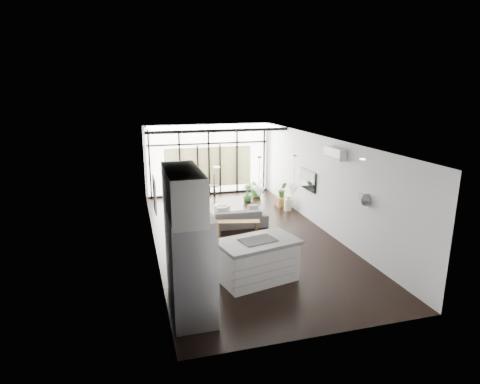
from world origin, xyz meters
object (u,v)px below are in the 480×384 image
milk_can (288,203)px  sofa (237,215)px  fridge (192,269)px  pouf (222,211)px  island (258,260)px  tv (308,180)px  console_bench (238,228)px

milk_can → sofa: bearing=-153.2°
fridge → pouf: fridge is taller
island → pouf: 4.56m
island → pouf: island is taller
tv → milk_can: bearing=104.3°
island → fridge: fridge is taller
island → sofa: island is taller
island → milk_can: 5.39m
fridge → pouf: 6.05m
sofa → milk_can: size_ratio=3.56×
fridge → sofa: fridge is taller
pouf → tv: (2.65, -0.83, 1.08)m
sofa → island: bearing=85.7°
fridge → console_bench: (1.96, 4.05, -0.80)m
sofa → milk_can: bearing=-149.9°
console_bench → tv: bearing=31.3°
sofa → pouf: bearing=-72.2°
sofa → tv: tv is taller
island → tv: bearing=39.2°
pouf → milk_can: size_ratio=1.02×
fridge → tv: bearing=47.2°
island → console_bench: island is taller
pouf → tv: tv is taller
milk_can → tv: (0.25, -0.98, 1.04)m
console_bench → tv: tv is taller
fridge → sofa: size_ratio=1.07×
sofa → console_bench: 0.75m
fridge → milk_can: (4.27, 5.85, -0.74)m
sofa → console_bench: bearing=81.2°
fridge → milk_can: size_ratio=3.81×
fridge → sofa: (2.11, 4.76, -0.64)m
sofa → tv: (2.41, 0.11, 0.93)m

